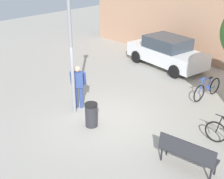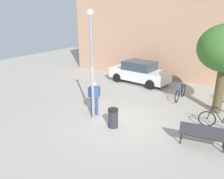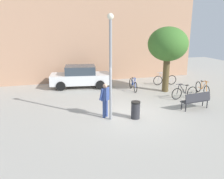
{
  "view_description": "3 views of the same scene",
  "coord_description": "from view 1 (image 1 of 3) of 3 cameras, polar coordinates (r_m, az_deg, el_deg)",
  "views": [
    {
      "loc": [
        6.9,
        -6.57,
        5.52
      ],
      "look_at": [
        -0.45,
        0.9,
        0.72
      ],
      "focal_mm": 49.35,
      "sensor_mm": 36.0,
      "label": 1
    },
    {
      "loc": [
        4.17,
        -7.81,
        4.53
      ],
      "look_at": [
        -0.99,
        1.1,
        1.03
      ],
      "focal_mm": 34.7,
      "sensor_mm": 36.0,
      "label": 2
    },
    {
      "loc": [
        -3.86,
        -10.2,
        4.28
      ],
      "look_at": [
        -0.59,
        1.31,
        0.98
      ],
      "focal_mm": 37.01,
      "sensor_mm": 36.0,
      "label": 3
    }
  ],
  "objects": [
    {
      "name": "park_bench",
      "position": [
        8.67,
        13.79,
        -11.23
      ],
      "size": [
        1.65,
        0.67,
        0.92
      ],
      "color": "#2D2D33",
      "rests_on": "ground_plane"
    },
    {
      "name": "parked_car_white",
      "position": [
        15.92,
        10.09,
        6.87
      ],
      "size": [
        4.41,
        2.3,
        1.55
      ],
      "color": "silver",
      "rests_on": "ground_plane"
    },
    {
      "name": "ground_plane",
      "position": [
        11.01,
        -1.62,
        -5.5
      ],
      "size": [
        36.0,
        36.0,
        0.0
      ],
      "primitive_type": "plane",
      "color": "#A8A399"
    },
    {
      "name": "trash_bin",
      "position": [
        10.43,
        -3.85,
        -4.69
      ],
      "size": [
        0.44,
        0.44,
        0.84
      ],
      "color": "#2D2D33",
      "rests_on": "ground_plane"
    },
    {
      "name": "lamppost",
      "position": [
        10.48,
        -7.72,
        9.76
      ],
      "size": [
        0.28,
        0.28,
        4.81
      ],
      "color": "gray",
      "rests_on": "ground_plane"
    },
    {
      "name": "bicycle_blue",
      "position": [
        12.96,
        17.19,
        0.09
      ],
      "size": [
        0.19,
        1.81,
        0.97
      ],
      "color": "black",
      "rests_on": "ground_plane"
    },
    {
      "name": "person_by_lamppost",
      "position": [
        11.45,
        -6.3,
        1.0
      ],
      "size": [
        0.6,
        0.56,
        1.67
      ],
      "color": "#334784",
      "rests_on": "ground_plane"
    }
  ]
}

